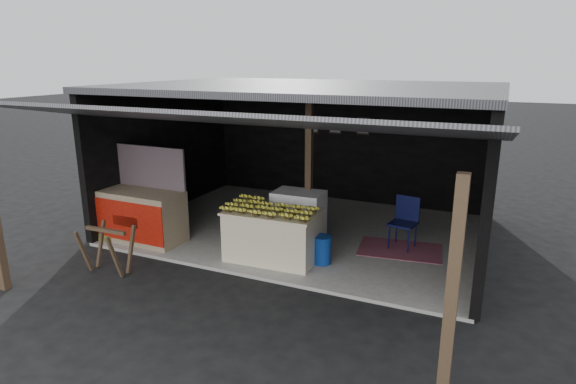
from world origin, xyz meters
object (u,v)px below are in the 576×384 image
at_px(neighbor_stall, 140,213).
at_px(water_barrel, 322,251).
at_px(sawhorse, 107,245).
at_px(plastic_chair, 405,218).
at_px(banana_table, 273,235).
at_px(white_crate, 298,218).

relative_size(neighbor_stall, water_barrel, 3.90).
relative_size(sawhorse, plastic_chair, 0.83).
distance_m(water_barrel, plastic_chair, 1.82).
height_order(sawhorse, water_barrel, sawhorse).
height_order(neighbor_stall, water_barrel, neighbor_stall).
relative_size(banana_table, plastic_chair, 1.71).
height_order(white_crate, sawhorse, white_crate).
distance_m(sawhorse, plastic_chair, 5.32).
xyz_separation_m(white_crate, water_barrel, (0.73, -0.67, -0.29)).
bearing_deg(water_barrel, white_crate, 137.43).
xyz_separation_m(neighbor_stall, sawhorse, (0.46, -1.36, -0.10)).
distance_m(white_crate, neighbor_stall, 3.10).
bearing_deg(banana_table, neighbor_stall, -178.35).
relative_size(white_crate, water_barrel, 2.24).
bearing_deg(banana_table, white_crate, 78.12).
height_order(white_crate, plastic_chair, white_crate).
distance_m(banana_table, water_barrel, 0.91).
bearing_deg(banana_table, plastic_chair, 34.80).
xyz_separation_m(banana_table, plastic_chair, (2.01, 1.53, 0.12)).
relative_size(neighbor_stall, sawhorse, 2.26).
bearing_deg(sawhorse, white_crate, 42.35).
height_order(water_barrel, plastic_chair, plastic_chair).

